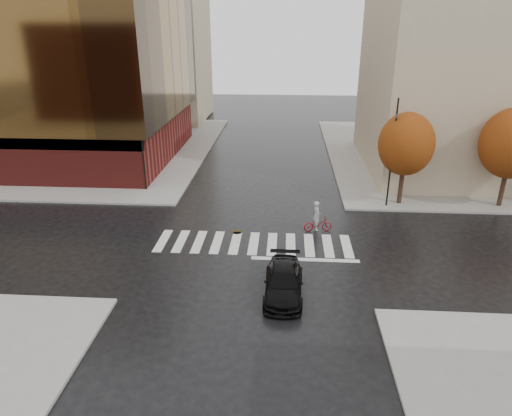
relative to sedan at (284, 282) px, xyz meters
The scene contains 15 objects.
ground 5.17m from the sedan, 110.91° to the left, with size 120.00×120.00×0.00m, color black.
sidewalk_nw 34.45m from the sedan, 131.51° to the left, with size 30.00×30.00×0.15m, color gray.
sidewalk_ne 32.14m from the sedan, 53.38° to the left, with size 30.00×30.00×0.15m, color gray.
crosswalk 5.64m from the sedan, 109.08° to the left, with size 12.00×3.00×0.01m, color silver.
office_glass 33.84m from the sedan, 136.29° to the left, with size 27.00×19.00×16.00m.
building_ne_tan 27.88m from the sedan, 55.16° to the left, with size 16.00×16.00×18.00m, color tan.
building_nw_far 46.42m from the sedan, 113.11° to the left, with size 14.00×12.00×20.00m, color tan.
tree_ne_a 15.16m from the sedan, 56.18° to the left, with size 3.80×3.80×6.50m.
tree_ne_b 19.86m from the sedan, 38.80° to the left, with size 4.20×4.20×6.89m.
sedan is the anchor object (origin of this frame).
cyclist 7.57m from the sedan, 74.48° to the left, with size 1.85×0.91×2.01m.
traffic_light_nw 18.05m from the sedan, 128.14° to the left, with size 0.22×0.19×8.17m.
traffic_light_ne 14.20m from the sedan, 58.40° to the left, with size 0.20×0.23×7.51m.
fire_hydrant 18.94m from the sedan, 128.65° to the left, with size 0.29×0.29×0.81m.
manhole 7.46m from the sedan, 113.85° to the left, with size 0.67×0.67×0.01m, color #3E3216.
Camera 1 is at (1.78, -23.76, 12.27)m, focal length 32.00 mm.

